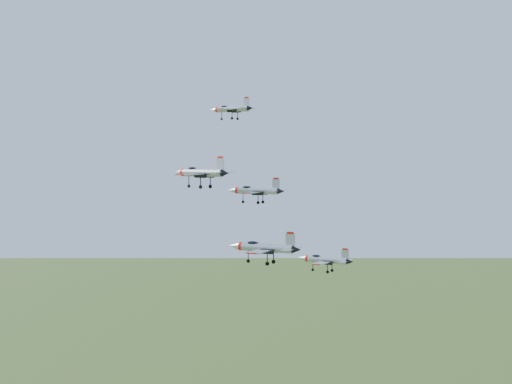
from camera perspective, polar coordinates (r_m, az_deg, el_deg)
The scene contains 5 objects.
jet_lead at distance 152.70m, azimuth -2.03°, elevation 6.66°, with size 11.20×9.22×3.00m.
jet_left_high at distance 122.60m, azimuth -0.07°, elevation 0.12°, with size 10.78×9.05×2.89m.
jet_right_high at distance 119.34m, azimuth -4.48°, elevation 1.58°, with size 12.76×10.58×3.41m.
jet_left_low at distance 127.16m, azimuth 5.51°, elevation -5.40°, with size 10.73×8.91×2.87m.
jet_right_low at distance 117.03m, azimuth 0.61°, elevation -4.45°, with size 13.17×11.01×3.52m.
Camera 1 is at (73.61, -104.06, 138.88)m, focal length 50.00 mm.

